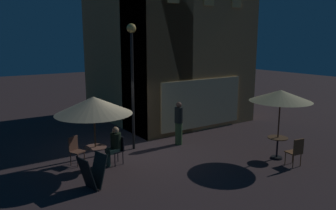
{
  "coord_description": "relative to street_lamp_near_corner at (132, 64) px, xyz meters",
  "views": [
    {
      "loc": [
        -5.05,
        -9.79,
        4.0
      ],
      "look_at": [
        1.17,
        -0.58,
        1.79
      ],
      "focal_mm": 35.42,
      "sensor_mm": 36.0,
      "label": 1
    }
  ],
  "objects": [
    {
      "name": "cafe_table_0",
      "position": [
        -1.93,
        -1.14,
        -2.62
      ],
      "size": [
        0.67,
        0.67,
        0.75
      ],
      "color": "black",
      "rests_on": "ground"
    },
    {
      "name": "patron_seated_0",
      "position": [
        -1.25,
        -1.06,
        -2.43
      ],
      "size": [
        0.54,
        0.39,
        1.25
      ],
      "rotation": [
        0.0,
        0.0,
        -3.02
      ],
      "color": "#264239",
      "rests_on": "ground"
    },
    {
      "name": "patron_standing_1",
      "position": [
        1.69,
        -0.51,
        -2.3
      ],
      "size": [
        0.32,
        0.32,
        1.67
      ],
      "rotation": [
        0.0,
        0.0,
        3.34
      ],
      "color": "#344F2D",
      "rests_on": "ground"
    },
    {
      "name": "patio_umbrella_1",
      "position": [
        3.56,
        -3.63,
        -0.98
      ],
      "size": [
        2.04,
        2.04,
        2.36
      ],
      "color": "black",
      "rests_on": "ground"
    },
    {
      "name": "ground_plane",
      "position": [
        -0.48,
        -0.67,
        -3.14
      ],
      "size": [
        60.0,
        60.0,
        0.0
      ],
      "primitive_type": "plane",
      "color": "#3B2E2F"
    },
    {
      "name": "patio_umbrella_0",
      "position": [
        -1.93,
        -1.14,
        -1.09
      ],
      "size": [
        2.33,
        2.33,
        2.32
      ],
      "color": "black",
      "rests_on": "ground"
    },
    {
      "name": "cafe_table_1",
      "position": [
        3.56,
        -3.63,
        -2.62
      ],
      "size": [
        0.67,
        0.67,
        0.75
      ],
      "color": "black",
      "rests_on": "ground"
    },
    {
      "name": "cafe_chair_0",
      "position": [
        -1.12,
        -1.04,
        -2.6
      ],
      "size": [
        0.43,
        0.43,
        0.92
      ],
      "rotation": [
        0.0,
        0.0,
        -3.02
      ],
      "color": "black",
      "rests_on": "ground"
    },
    {
      "name": "cafe_chair_2",
      "position": [
        3.45,
        -4.43,
        -2.6
      ],
      "size": [
        0.46,
        0.46,
        0.93
      ],
      "rotation": [
        0.0,
        0.0,
        1.43
      ],
      "color": "brown",
      "rests_on": "ground"
    },
    {
      "name": "cafe_building",
      "position": [
        2.96,
        2.83,
        0.72
      ],
      "size": [
        6.13,
        6.91,
        7.74
      ],
      "color": "tan",
      "rests_on": "ground"
    },
    {
      "name": "cafe_chair_1",
      "position": [
        -2.31,
        -0.34,
        -2.59
      ],
      "size": [
        0.51,
        0.51,
        0.93
      ],
      "rotation": [
        0.0,
        0.0,
        -1.13
      ],
      "color": "brown",
      "rests_on": "ground"
    },
    {
      "name": "menu_sandwich_board",
      "position": [
        -2.51,
        -2.34,
        -2.66
      ],
      "size": [
        0.75,
        0.67,
        0.93
      ],
      "rotation": [
        0.0,
        0.0,
        0.21
      ],
      "color": "black",
      "rests_on": "ground"
    },
    {
      "name": "street_lamp_near_corner",
      "position": [
        0.0,
        0.0,
        0.0
      ],
      "size": [
        0.33,
        0.33,
        4.54
      ],
      "color": "black",
      "rests_on": "ground"
    }
  ]
}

